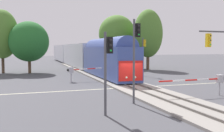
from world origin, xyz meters
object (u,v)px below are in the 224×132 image
object	(u,v)px
oak_far_right	(148,34)
traffic_signal_near_left	(108,60)
commuter_train	(77,54)
oak_behind_train	(29,42)
pine_left_background	(2,34)
crossing_gate_far	(76,70)
traffic_signal_far_side	(144,50)
elm_centre_background	(117,33)
traffic_signal_median	(136,48)
crossing_gate_near	(212,80)

from	to	relation	value
oak_far_right	traffic_signal_near_left	bearing A→B (deg)	-120.94
commuter_train	oak_far_right	bearing A→B (deg)	-46.79
oak_behind_train	pine_left_background	size ratio (longest dim) A/B	0.81
crossing_gate_far	traffic_signal_far_side	xyz separation A→B (m)	(10.53, 2.98, 2.35)
commuter_train	elm_centre_background	bearing A→B (deg)	-37.38
traffic_signal_median	oak_behind_train	distance (m)	27.35
commuter_train	oak_behind_train	bearing A→B (deg)	-130.41
crossing_gate_near	traffic_signal_median	distance (m)	7.95
crossing_gate_far	traffic_signal_far_side	distance (m)	11.19
commuter_train	pine_left_background	size ratio (longest dim) A/B	6.26
traffic_signal_far_side	traffic_signal_near_left	size ratio (longest dim) A/B	1.11
elm_centre_background	traffic_signal_median	bearing A→B (deg)	-107.50
commuter_train	crossing_gate_far	bearing A→B (deg)	-100.95
traffic_signal_far_side	elm_centre_background	world-z (taller)	elm_centre_background
crossing_gate_far	elm_centre_background	world-z (taller)	elm_centre_background
commuter_train	crossing_gate_far	size ratio (longest dim) A/B	11.42
crossing_gate_near	pine_left_background	size ratio (longest dim) A/B	0.63
oak_behind_train	commuter_train	bearing A→B (deg)	49.59
crossing_gate_near	commuter_train	bearing A→B (deg)	96.94
traffic_signal_near_left	oak_behind_train	world-z (taller)	oak_behind_train
traffic_signal_near_left	elm_centre_background	bearing A→B (deg)	69.34
traffic_signal_near_left	elm_centre_background	size ratio (longest dim) A/B	0.47
traffic_signal_median	pine_left_background	world-z (taller)	pine_left_background
oak_behind_train	elm_centre_background	bearing A→B (deg)	19.40
traffic_signal_near_left	pine_left_background	distance (m)	31.76
crossing_gate_far	elm_centre_background	bearing A→B (deg)	57.37
traffic_signal_median	elm_centre_background	distance (m)	34.21
traffic_signal_near_left	oak_behind_train	size ratio (longest dim) A/B	0.60
traffic_signal_far_side	traffic_signal_median	size ratio (longest dim) A/B	0.91
traffic_signal_median	oak_far_right	bearing A→B (deg)	61.49
traffic_signal_median	commuter_train	bearing A→B (deg)	85.69
oak_far_right	traffic_signal_median	bearing A→B (deg)	-118.51
crossing_gate_far	traffic_signal_median	size ratio (longest dim) A/B	0.92
traffic_signal_near_left	pine_left_background	world-z (taller)	pine_left_background
crossing_gate_near	elm_centre_background	xyz separation A→B (m)	(2.81, 31.85, 5.71)
crossing_gate_near	traffic_signal_near_left	bearing A→B (deg)	-163.40
commuter_train	traffic_signal_far_side	xyz separation A→B (m)	(5.78, -21.59, 1.04)
crossing_gate_far	traffic_signal_near_left	xyz separation A→B (m)	(-1.05, -16.01, 2.00)
oak_far_right	pine_left_background	bearing A→B (deg)	175.60
traffic_signal_far_side	traffic_signal_median	distance (m)	18.67
crossing_gate_far	traffic_signal_near_left	world-z (taller)	traffic_signal_near_left
traffic_signal_far_side	traffic_signal_near_left	bearing A→B (deg)	-121.39
commuter_train	pine_left_background	bearing A→B (deg)	-144.52
commuter_train	pine_left_background	xyz separation A→B (m)	(-14.14, -10.08, 3.63)
traffic_signal_median	oak_behind_train	size ratio (longest dim) A/B	0.74
crossing_gate_far	oak_behind_train	size ratio (longest dim) A/B	0.68
commuter_train	oak_far_right	distance (m)	17.00
traffic_signal_median	elm_centre_background	xyz separation A→B (m)	(10.25, 32.50, 2.96)
commuter_train	elm_centre_background	distance (m)	10.26
commuter_train	crossing_gate_near	distance (m)	37.79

